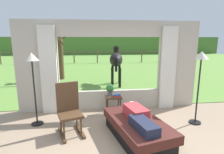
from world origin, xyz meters
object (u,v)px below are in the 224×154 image
rocking_chair (69,109)px  book_stack (117,96)px  floor_lamp_left (32,67)px  pasture_tree (60,55)px  recliner_sofa (137,129)px  horse (116,60)px  potted_plant (110,89)px  side_table (113,99)px  reclining_person (138,116)px  floor_lamp_right (201,66)px

rocking_chair → book_stack: 1.43m
floor_lamp_left → pasture_tree: size_ratio=0.63×
recliner_sofa → floor_lamp_left: (-2.25, 0.91, 1.18)m
horse → pasture_tree: (-2.68, 1.51, 0.13)m
rocking_chair → pasture_tree: bearing=82.0°
recliner_sofa → potted_plant: bearing=93.1°
rocking_chair → horse: size_ratio=0.62×
rocking_chair → floor_lamp_left: 1.29m
horse → side_table: bearing=-91.5°
side_table → floor_lamp_left: bearing=-168.6°
reclining_person → pasture_tree: bearing=98.4°
horse → pasture_tree: 3.08m
reclining_person → potted_plant: 1.48m
book_stack → rocking_chair: bearing=-145.3°
floor_lamp_left → floor_lamp_right: size_ratio=0.98×
recliner_sofa → horse: horse is taller
recliner_sofa → horse: 4.63m
book_stack → horse: 3.37m
floor_lamp_left → floor_lamp_right: bearing=-5.6°
reclining_person → side_table: bearing=90.1°
book_stack → potted_plant: bearing=146.9°
potted_plant → pasture_tree: 5.16m
reclining_person → floor_lamp_right: 1.94m
floor_lamp_right → book_stack: bearing=159.0°
side_table → floor_lamp_right: 2.32m
reclining_person → floor_lamp_right: floor_lamp_right is taller
recliner_sofa → floor_lamp_right: size_ratio=1.06×
rocking_chair → recliner_sofa: bearing=-35.8°
book_stack → reclining_person: bearing=-79.4°
pasture_tree → floor_lamp_left: bearing=-87.3°
potted_plant → pasture_tree: bearing=113.9°
floor_lamp_left → floor_lamp_right: 3.88m
floor_lamp_right → horse: 4.25m
rocking_chair → side_table: rocking_chair is taller
potted_plant → floor_lamp_left: 2.01m
recliner_sofa → rocking_chair: (-1.41, 0.43, 0.33)m
potted_plant → horse: horse is taller
recliner_sofa → floor_lamp_right: 2.08m
potted_plant → pasture_tree: pasture_tree is taller
floor_lamp_left → reclining_person: bearing=-23.1°
reclining_person → floor_lamp_left: bearing=143.1°
side_table → floor_lamp_right: floor_lamp_right is taller
pasture_tree → book_stack: bearing=-64.9°
floor_lamp_left → horse: horse is taller
rocking_chair → book_stack: rocking_chair is taller
floor_lamp_right → horse: bearing=109.6°
floor_lamp_left → horse: size_ratio=0.96×
side_table → book_stack: book_stack is taller
floor_lamp_left → rocking_chair: bearing=-29.7°
floor_lamp_left → potted_plant: bearing=13.7°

